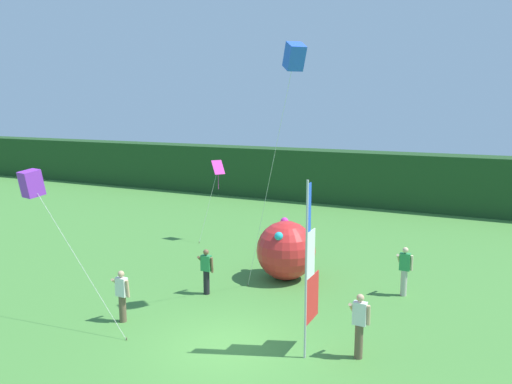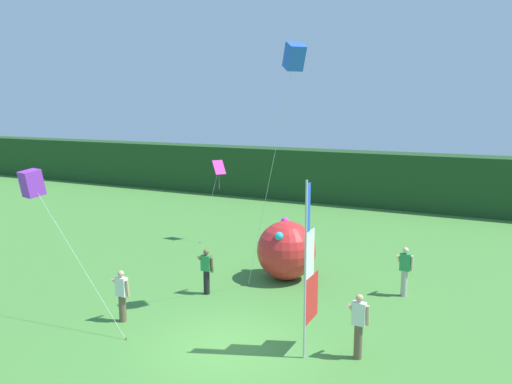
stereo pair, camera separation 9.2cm
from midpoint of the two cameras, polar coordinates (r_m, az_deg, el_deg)
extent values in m
plane|color=#478438|center=(14.66, -3.48, -17.16)|extent=(120.00, 120.00, 0.00)
cube|color=#1E421E|center=(34.40, 14.91, 1.34)|extent=(80.00, 2.40, 3.58)
cylinder|color=#B7B7BC|center=(13.21, 5.51, -8.97)|extent=(0.06, 0.06, 4.80)
cube|color=red|center=(13.97, 6.20, -11.83)|extent=(0.02, 0.97, 1.28)
cube|color=white|center=(13.39, 6.03, -7.00)|extent=(0.02, 0.60, 1.28)
cube|color=blue|center=(12.91, 5.86, -1.77)|extent=(0.02, 0.23, 1.28)
cylinder|color=#B7B2A3|center=(18.73, 16.28, -9.87)|extent=(0.22, 0.22, 0.93)
cube|color=#2D8E4C|center=(18.49, 16.40, -7.60)|extent=(0.36, 0.20, 0.62)
sphere|color=beige|center=(18.36, 16.46, -6.33)|extent=(0.20, 0.20, 0.20)
cylinder|color=beige|center=(18.56, 15.74, -7.24)|extent=(0.09, 0.48, 0.42)
cylinder|color=beige|center=(18.46, 17.11, -7.71)|extent=(0.09, 0.14, 0.56)
cylinder|color=brown|center=(16.53, -15.05, -12.67)|extent=(0.22, 0.22, 0.84)
cube|color=white|center=(16.27, -15.16, -10.34)|extent=(0.36, 0.20, 0.59)
sphere|color=tan|center=(16.13, -15.23, -8.96)|extent=(0.20, 0.20, 0.20)
cylinder|color=tan|center=(16.44, -15.64, -9.91)|extent=(0.09, 0.48, 0.42)
cylinder|color=tan|center=(16.14, -14.51, -10.59)|extent=(0.09, 0.14, 0.56)
cylinder|color=brown|center=(14.14, 11.39, -16.27)|extent=(0.22, 0.22, 0.95)
cube|color=white|center=(13.81, 11.50, -13.34)|extent=(0.36, 0.20, 0.62)
sphere|color=tan|center=(13.65, 11.57, -11.68)|extent=(0.20, 0.20, 0.20)
cylinder|color=tan|center=(13.89, 10.64, -12.81)|extent=(0.09, 0.48, 0.42)
cylinder|color=tan|center=(13.78, 12.46, -13.50)|extent=(0.09, 0.14, 0.56)
cylinder|color=black|center=(18.24, -5.78, -10.16)|extent=(0.22, 0.22, 0.86)
cube|color=#2D8E4C|center=(18.01, -5.82, -8.03)|extent=(0.36, 0.20, 0.56)
sphere|color=brown|center=(17.89, -5.84, -6.80)|extent=(0.20, 0.20, 0.20)
cylinder|color=brown|center=(18.16, -6.34, -7.70)|extent=(0.09, 0.48, 0.42)
cylinder|color=brown|center=(17.91, -5.18, -8.26)|extent=(0.09, 0.14, 0.56)
sphere|color=red|center=(19.48, 3.28, -6.63)|extent=(2.28, 2.28, 2.28)
sphere|color=#DB33A8|center=(19.68, 3.12, -3.35)|extent=(0.32, 0.32, 0.32)
sphere|color=blue|center=(20.20, 1.51, -4.81)|extent=(0.32, 0.32, 0.32)
sphere|color=#23B2C6|center=(18.51, 2.46, -5.03)|extent=(0.32, 0.32, 0.32)
cylinder|color=brown|center=(15.45, -14.64, -15.83)|extent=(0.03, 0.03, 0.08)
cylinder|color=silver|center=(16.09, -19.80, -7.11)|extent=(3.86, 0.38, 4.25)
cube|color=purple|center=(17.18, -24.27, 0.90)|extent=(0.68, 0.77, 0.88)
cylinder|color=brown|center=(24.81, -6.58, -5.71)|extent=(0.03, 0.03, 0.08)
cylinder|color=silver|center=(24.65, -5.50, -1.51)|extent=(0.57, 0.99, 3.67)
cube|color=#DB33A8|center=(24.64, -4.42, 2.81)|extent=(0.66, 0.70, 0.66)
cylinder|color=#DB33A8|center=(24.73, -4.40, 1.12)|extent=(0.02, 0.02, 0.70)
cylinder|color=brown|center=(19.09, -1.06, -10.44)|extent=(0.03, 0.03, 0.08)
cylinder|color=silver|center=(16.93, 1.29, 0.97)|extent=(2.37, 1.50, 8.09)
cube|color=blue|center=(15.65, 4.21, 15.09)|extent=(0.90, 0.90, 0.89)
camera|label=1|loc=(0.05, -90.16, -0.03)|focal=35.26mm
camera|label=2|loc=(0.05, 89.84, 0.03)|focal=35.26mm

